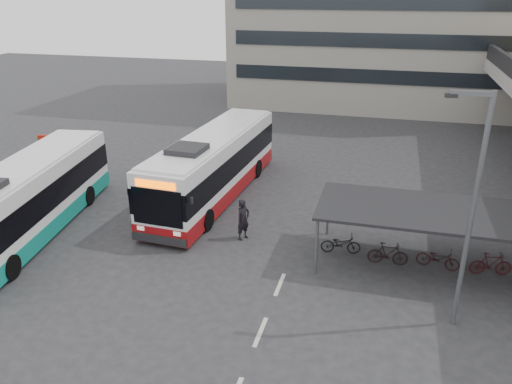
% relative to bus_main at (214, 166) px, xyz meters
% --- Properties ---
extents(ground, '(120.00, 120.00, 0.00)m').
position_rel_bus_main_xyz_m(ground, '(2.94, -7.87, -1.76)').
color(ground, '#28282B').
rests_on(ground, ground).
extents(bike_shelter, '(10.00, 4.00, 2.54)m').
position_rel_bus_main_xyz_m(bike_shelter, '(11.44, -4.87, -0.24)').
color(bike_shelter, '#595B60').
rests_on(bike_shelter, ground).
extents(road_markings, '(0.15, 7.60, 0.01)m').
position_rel_bus_main_xyz_m(road_markings, '(5.44, -10.87, -1.75)').
color(road_markings, beige).
rests_on(road_markings, ground).
extents(bus_main, '(3.47, 12.92, 3.78)m').
position_rel_bus_main_xyz_m(bus_main, '(0.00, 0.00, 0.00)').
color(bus_main, white).
rests_on(bus_main, ground).
extents(bus_teal, '(4.56, 12.58, 3.64)m').
position_rel_bus_main_xyz_m(bus_teal, '(-6.77, -6.53, -0.06)').
color(bus_teal, white).
rests_on(bus_teal, ground).
extents(pedestrian, '(0.75, 0.84, 1.94)m').
position_rel_bus_main_xyz_m(pedestrian, '(2.98, -4.53, -0.79)').
color(pedestrian, black).
rests_on(pedestrian, ground).
extents(lamp_post, '(1.41, 0.30, 8.04)m').
position_rel_bus_main_xyz_m(lamp_post, '(11.63, -8.69, 2.83)').
color(lamp_post, '#595B60').
rests_on(lamp_post, ground).
extents(sign_totem_north, '(0.57, 0.30, 2.68)m').
position_rel_bus_main_xyz_m(sign_totem_north, '(-10.75, 0.05, -0.38)').
color(sign_totem_north, '#AF1C0A').
rests_on(sign_totem_north, ground).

